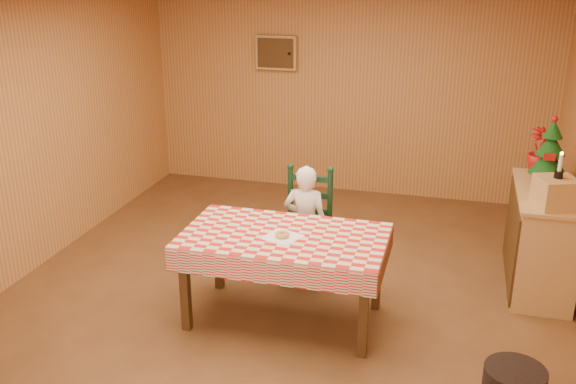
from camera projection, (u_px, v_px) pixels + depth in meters
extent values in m
plane|color=brown|center=(282.00, 299.00, 5.71)|extent=(6.00, 6.00, 0.00)
cube|color=#C28546|center=(347.00, 91.00, 7.98)|extent=(5.00, 0.10, 2.60)
cube|color=#C28546|center=(20.00, 139.00, 5.88)|extent=(0.10, 6.00, 2.60)
cube|color=tan|center=(276.00, 53.00, 7.99)|extent=(0.52, 0.08, 0.42)
cube|color=#492F13|center=(275.00, 53.00, 7.95)|extent=(0.46, 0.02, 0.36)
sphere|color=black|center=(289.00, 54.00, 7.90)|extent=(0.04, 0.04, 0.04)
cube|color=#492F13|center=(284.00, 240.00, 5.17)|extent=(1.60, 0.90, 0.06)
cube|color=#492F13|center=(185.00, 292.00, 5.14)|extent=(0.07, 0.07, 0.69)
cube|color=#492F13|center=(363.00, 316.00, 4.78)|extent=(0.07, 0.07, 0.69)
cube|color=#492F13|center=(219.00, 253.00, 5.81)|extent=(0.07, 0.07, 0.69)
cube|color=#492F13|center=(377.00, 272.00, 5.45)|extent=(0.07, 0.07, 0.69)
cube|color=red|center=(284.00, 236.00, 5.16)|extent=(1.64, 0.94, 0.02)
cube|color=red|center=(267.00, 273.00, 4.76)|extent=(1.64, 0.02, 0.18)
cube|color=red|center=(298.00, 225.00, 5.62)|extent=(1.64, 0.02, 0.18)
cube|color=#295426|center=(190.00, 236.00, 5.39)|extent=(0.02, 0.94, 0.18)
cube|color=#295426|center=(385.00, 259.00, 4.99)|extent=(0.02, 0.94, 0.18)
cube|color=black|center=(305.00, 237.00, 5.93)|extent=(0.44, 0.40, 0.04)
cylinder|color=black|center=(281.00, 265.00, 5.90)|extent=(0.04, 0.04, 0.41)
cylinder|color=black|center=(321.00, 270.00, 5.81)|extent=(0.04, 0.04, 0.41)
cylinder|color=black|center=(290.00, 249.00, 6.21)|extent=(0.04, 0.04, 0.41)
cylinder|color=black|center=(329.00, 254.00, 6.11)|extent=(0.04, 0.04, 0.41)
cylinder|color=black|center=(290.00, 197.00, 6.02)|extent=(0.05, 0.05, 0.60)
sphere|color=black|center=(290.00, 167.00, 5.92)|extent=(0.06, 0.06, 0.06)
cylinder|color=black|center=(330.00, 201.00, 5.93)|extent=(0.05, 0.05, 0.60)
sphere|color=black|center=(331.00, 170.00, 5.82)|extent=(0.06, 0.06, 0.06)
cube|color=black|center=(310.00, 211.00, 6.02)|extent=(0.38, 0.03, 0.05)
cube|color=black|center=(310.00, 195.00, 5.96)|extent=(0.38, 0.03, 0.05)
cube|color=black|center=(310.00, 179.00, 5.91)|extent=(0.38, 0.03, 0.05)
imported|color=white|center=(305.00, 224.00, 5.88)|extent=(0.41, 0.27, 1.12)
cube|color=white|center=(282.00, 237.00, 5.11)|extent=(0.34, 0.34, 0.00)
torus|color=gold|center=(282.00, 234.00, 5.10)|extent=(0.15, 0.15, 0.04)
cube|color=tan|center=(541.00, 240.00, 5.82)|extent=(0.50, 1.20, 0.90)
cube|color=tan|center=(548.00, 192.00, 5.66)|extent=(0.54, 1.24, 0.03)
cube|color=#492F13|center=(511.00, 237.00, 5.88)|extent=(0.02, 1.20, 0.80)
cube|color=tan|center=(556.00, 192.00, 5.25)|extent=(0.38, 0.38, 0.25)
cylinder|color=#492F13|center=(546.00, 178.00, 5.87)|extent=(0.04, 0.04, 0.08)
cone|color=#0D3A10|center=(549.00, 161.00, 5.81)|extent=(0.34, 0.34, 0.24)
cone|color=#0D3A10|center=(551.00, 144.00, 5.76)|extent=(0.26, 0.26, 0.20)
cone|color=#0D3A10|center=(554.00, 129.00, 5.71)|extent=(0.18, 0.18, 0.16)
sphere|color=#A9110F|center=(555.00, 119.00, 5.68)|extent=(0.06, 0.06, 0.06)
cube|color=#A9110F|center=(549.00, 157.00, 5.65)|extent=(0.10, 0.02, 0.06)
sphere|color=#A9110F|center=(560.00, 160.00, 5.73)|extent=(0.04, 0.04, 0.04)
sphere|color=#A9110F|center=(542.00, 148.00, 5.84)|extent=(0.04, 0.04, 0.04)
sphere|color=#A9110F|center=(556.00, 137.00, 5.81)|extent=(0.04, 0.04, 0.04)
imported|color=#A9110F|center=(540.00, 150.00, 6.09)|extent=(0.31, 0.31, 0.42)
cylinder|color=black|center=(559.00, 175.00, 5.20)|extent=(0.07, 0.07, 0.06)
cylinder|color=white|center=(560.00, 163.00, 5.16)|extent=(0.03, 0.03, 0.14)
sphere|color=orange|center=(562.00, 153.00, 5.13)|extent=(0.02, 0.02, 0.02)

